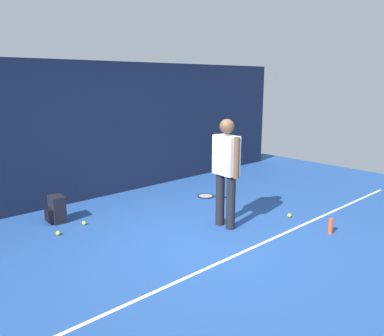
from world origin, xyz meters
name	(u,v)px	position (x,y,z in m)	size (l,w,h in m)	color
ground_plane	(211,239)	(0.00, 0.00, 0.00)	(12.00, 12.00, 0.00)	#234C93
back_fence	(102,130)	(0.00, 3.00, 1.31)	(10.00, 0.10, 2.62)	#141E38
court_line	(242,252)	(0.00, -0.59, 0.00)	(9.00, 0.05, 0.00)	white
tennis_player	(226,167)	(0.53, 0.21, 0.97)	(0.25, 0.53, 1.70)	black
tennis_racket	(207,196)	(1.44, 1.54, 0.01)	(0.50, 0.60, 0.03)	black
backpack	(56,210)	(-1.35, 2.19, 0.21)	(0.30, 0.32, 0.44)	black
tennis_ball_near_player	(289,215)	(1.64, -0.24, 0.03)	(0.07, 0.07, 0.07)	#CCE033
tennis_ball_by_fence	(84,223)	(-1.09, 1.77, 0.03)	(0.07, 0.07, 0.07)	#CCE033
tennis_ball_mid_court	(58,233)	(-1.57, 1.65, 0.03)	(0.07, 0.07, 0.07)	#CCE033
water_bottle	(331,226)	(1.49, -1.07, 0.12)	(0.07, 0.07, 0.24)	#D84C26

